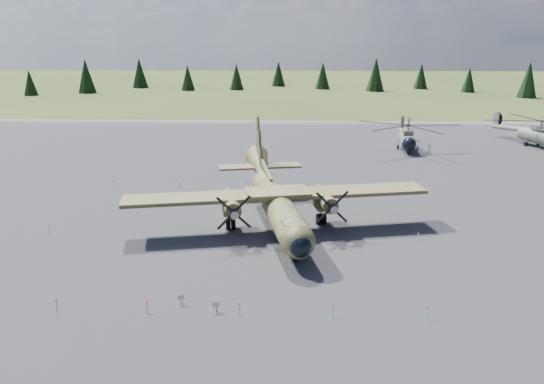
{
  "coord_description": "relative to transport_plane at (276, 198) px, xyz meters",
  "views": [
    {
      "loc": [
        5.27,
        -44.09,
        17.26
      ],
      "look_at": [
        3.53,
        2.0,
        3.79
      ],
      "focal_mm": 35.0,
      "sensor_mm": 36.0,
      "label": 1
    }
  ],
  "objects": [
    {
      "name": "info_placard_right",
      "position": [
        -3.34,
        -17.0,
        -2.18
      ],
      "size": [
        0.5,
        0.29,
        0.74
      ],
      "rotation": [
        0.0,
        0.0,
        0.2
      ],
      "color": "gray",
      "rests_on": "ground"
    },
    {
      "name": "transport_plane",
      "position": [
        0.0,
        0.0,
        0.0
      ],
      "size": [
        28.15,
        25.29,
        9.3
      ],
      "rotation": [
        0.0,
        0.0,
        0.2
      ],
      "color": "#3D3F22",
      "rests_on": "ground"
    },
    {
      "name": "info_placard_left",
      "position": [
        -5.83,
        -16.11,
        -2.21
      ],
      "size": [
        0.47,
        0.3,
        0.69
      ],
      "rotation": [
        0.0,
        0.0,
        0.29
      ],
      "color": "gray",
      "rests_on": "ground"
    },
    {
      "name": "helicopter_near",
      "position": [
        19.66,
        35.51,
        0.33
      ],
      "size": [
        18.19,
        20.34,
        4.23
      ],
      "rotation": [
        0.0,
        0.0,
        -0.1
      ],
      "color": "slate",
      "rests_on": "ground"
    },
    {
      "name": "barrier_fence",
      "position": [
        -4.27,
        -3.87,
        -2.16
      ],
      "size": [
        33.12,
        29.62,
        0.85
      ],
      "color": "silver",
      "rests_on": "ground"
    },
    {
      "name": "treeline",
      "position": [
        1.63,
        -7.6,
        2.19
      ],
      "size": [
        307.82,
        316.96,
        11.0
      ],
      "color": "black",
      "rests_on": "ground"
    },
    {
      "name": "helicopter_mid",
      "position": [
        41.65,
        39.2,
        0.48
      ],
      "size": [
        22.19,
        22.44,
        4.44
      ],
      "rotation": [
        0.0,
        0.0,
        0.33
      ],
      "color": "slate",
      "rests_on": "ground"
    },
    {
      "name": "ground",
      "position": [
        -3.8,
        -3.79,
        -2.67
      ],
      "size": [
        500.0,
        500.0,
        0.0
      ],
      "primitive_type": "plane",
      "color": "#4E5927",
      "rests_on": "ground"
    },
    {
      "name": "apron",
      "position": [
        -3.8,
        6.21,
        -2.67
      ],
      "size": [
        120.0,
        120.0,
        0.04
      ],
      "primitive_type": "cube",
      "color": "slate",
      "rests_on": "ground"
    }
  ]
}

